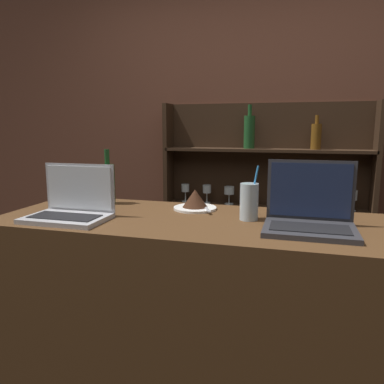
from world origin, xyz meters
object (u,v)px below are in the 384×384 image
laptop_near (71,207)px  cake_plate (195,201)px  water_glass (249,202)px  laptop_far (310,215)px  wine_bottle_green (108,183)px

laptop_near → cake_plate: (0.42, 0.29, -0.01)m
laptop_near → water_glass: size_ratio=1.46×
cake_plate → water_glass: 0.28m
laptop_far → wine_bottle_green: wine_bottle_green is taller
water_glass → wine_bottle_green: bearing=168.5°
cake_plate → wine_bottle_green: wine_bottle_green is taller
laptop_near → laptop_far: laptop_far is taller
laptop_near → laptop_far: 0.89m
water_glass → laptop_far: bearing=-20.4°
laptop_far → wine_bottle_green: 0.92m
water_glass → wine_bottle_green: wine_bottle_green is taller
cake_plate → wine_bottle_green: size_ratio=0.74×
laptop_far → water_glass: 0.24m
laptop_near → wine_bottle_green: size_ratio=1.21×
cake_plate → laptop_near: bearing=-145.0°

